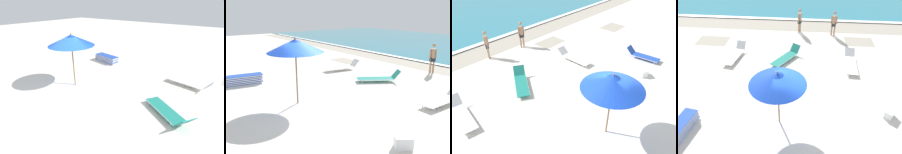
# 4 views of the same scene
# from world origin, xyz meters

# --- Properties ---
(ground_plane) EXTENTS (60.00, 60.00, 0.16)m
(ground_plane) POSITION_xyz_m (0.00, 0.01, -0.08)
(ground_plane) COLOR silver
(beach_umbrella) EXTENTS (2.21, 2.21, 2.67)m
(beach_umbrella) POSITION_xyz_m (-1.11, -0.66, 2.34)
(beach_umbrella) COLOR olive
(beach_umbrella) RESTS_ON ground_plane
(sun_lounger_under_umbrella) EXTENTS (0.71, 2.03, 0.57)m
(sun_lounger_under_umbrella) POSITION_xyz_m (5.54, 0.92, 0.22)
(sun_lounger_under_umbrella) COLOR blue
(sun_lounger_under_umbrella) RESTS_ON ground_plane
(sun_lounger_beside_umbrella) EXTENTS (0.68, 2.29, 0.56)m
(sun_lounger_beside_umbrella) POSITION_xyz_m (2.52, 3.95, 0.21)
(sun_lounger_beside_umbrella) COLOR white
(sun_lounger_beside_umbrella) RESTS_ON ground_plane
(sun_lounger_near_water_left) EXTENTS (1.73, 2.19, 0.61)m
(sun_lounger_near_water_left) POSITION_xyz_m (-1.31, 4.25, 0.22)
(sun_lounger_near_water_left) COLOR #1E8475
(sun_lounger_near_water_left) RESTS_ON ground_plane
(sun_lounger_near_water_right) EXTENTS (0.96, 2.30, 0.60)m
(sun_lounger_near_water_right) POSITION_xyz_m (-4.47, 4.25, 0.22)
(sun_lounger_near_water_right) COLOR white
(sun_lounger_near_water_right) RESTS_ON ground_plane
(beachgoer_wading_adult) EXTENTS (0.29, 0.42, 1.76)m
(beachgoer_wading_adult) POSITION_xyz_m (-0.72, 8.10, 1.00)
(beachgoer_wading_adult) COLOR #A37A5B
(beachgoer_wading_adult) RESTS_ON ground_plane
(beachgoer_shoreline_child) EXTENTS (0.44, 0.27, 1.76)m
(beachgoer_shoreline_child) POSITION_xyz_m (1.72, 7.82, 1.00)
(beachgoer_shoreline_child) COLOR #A37A5B
(beachgoer_shoreline_child) RESTS_ON ground_plane
(cooler_box) EXTENTS (0.58, 0.61, 0.37)m
(cooler_box) POSITION_xyz_m (3.69, 0.03, 0.19)
(cooler_box) COLOR white
(cooler_box) RESTS_ON ground_plane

